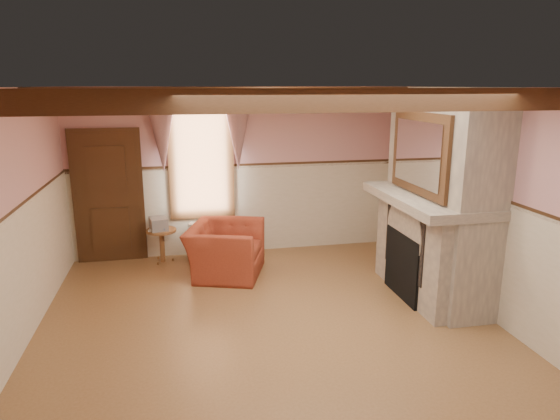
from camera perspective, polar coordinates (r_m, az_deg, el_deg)
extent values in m
cube|color=brown|center=(6.08, -1.06, -13.58)|extent=(5.50, 6.00, 0.01)
cube|color=silver|center=(5.39, -1.19, 13.84)|extent=(5.50, 6.00, 0.01)
cube|color=tan|center=(8.47, -4.89, 4.37)|extent=(5.50, 0.02, 2.80)
cube|color=tan|center=(2.88, 10.46, -15.86)|extent=(5.50, 0.02, 2.80)
cube|color=tan|center=(5.76, -29.14, -2.06)|extent=(0.02, 6.00, 2.80)
cube|color=tan|center=(6.64, 22.91, 0.58)|extent=(0.02, 6.00, 2.80)
cube|color=black|center=(7.02, 14.32, -6.12)|extent=(0.20, 0.95, 0.90)
imported|color=maroon|center=(7.66, -6.26, -4.56)|extent=(1.36, 1.46, 0.77)
cylinder|color=brown|center=(8.40, -13.31, -3.97)|extent=(0.63, 0.63, 0.55)
cube|color=#B7AD8C|center=(8.28, -13.72, -1.54)|extent=(0.32, 0.37, 0.20)
cube|color=silver|center=(8.40, -7.95, -3.54)|extent=(0.72, 0.39, 0.60)
imported|color=brown|center=(6.69, 17.45, 1.70)|extent=(0.35, 0.35, 0.08)
cube|color=#321B0D|center=(7.37, 14.53, 3.45)|extent=(0.14, 0.24, 0.20)
cylinder|color=#B59133|center=(7.33, 14.68, 3.70)|extent=(0.11, 0.11, 0.28)
cylinder|color=#A02A13|center=(6.35, 19.18, 1.28)|extent=(0.06, 0.06, 0.16)
cylinder|color=gold|center=(6.54, 18.19, 1.53)|extent=(0.06, 0.06, 0.12)
cube|color=gray|center=(6.96, 17.94, 1.60)|extent=(0.85, 2.00, 2.80)
cube|color=gray|center=(6.88, 16.61, 1.22)|extent=(1.05, 2.05, 0.12)
cube|color=silver|center=(6.69, 15.57, 6.25)|extent=(0.06, 1.44, 1.04)
cube|color=black|center=(8.50, -18.99, 1.27)|extent=(1.10, 0.10, 2.10)
cube|color=white|center=(8.36, -9.01, 5.85)|extent=(1.06, 0.08, 2.02)
cube|color=gray|center=(8.20, -9.14, 9.91)|extent=(1.30, 0.14, 1.40)
cube|color=black|center=(4.21, 1.89, 12.40)|extent=(5.50, 0.18, 0.20)
cube|color=black|center=(6.57, -3.17, 12.99)|extent=(5.50, 0.18, 0.20)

